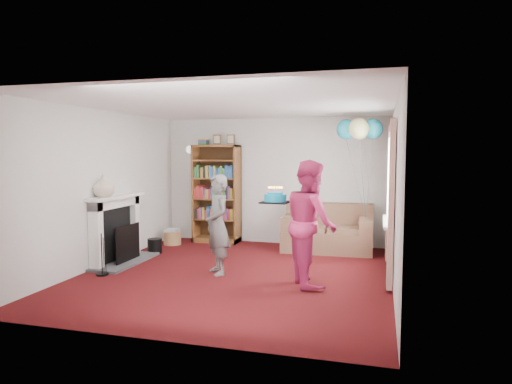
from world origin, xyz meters
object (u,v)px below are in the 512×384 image
(person_magenta, at_px, (311,222))
(birthday_cake, at_px, (275,198))
(person_striped, at_px, (218,225))
(bookcase, at_px, (217,195))
(sofa, at_px, (328,233))

(person_magenta, height_order, birthday_cake, person_magenta)
(person_striped, bearing_deg, bookcase, 161.06)
(sofa, distance_m, person_striped, 2.56)
(person_striped, bearing_deg, birthday_cake, 37.38)
(bookcase, bearing_deg, birthday_cake, -54.84)
(person_magenta, xyz_separation_m, birthday_cake, (-0.49, -0.03, 0.33))
(sofa, bearing_deg, birthday_cake, -102.97)
(bookcase, distance_m, person_magenta, 3.41)
(sofa, height_order, birthday_cake, birthday_cake)
(sofa, height_order, person_magenta, person_magenta)
(bookcase, height_order, sofa, bookcase)
(person_magenta, relative_size, birthday_cake, 4.68)
(sofa, bearing_deg, person_striped, -125.31)
(sofa, xyz_separation_m, person_magenta, (0.01, -2.28, 0.54))
(birthday_cake, bearing_deg, bookcase, 125.16)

